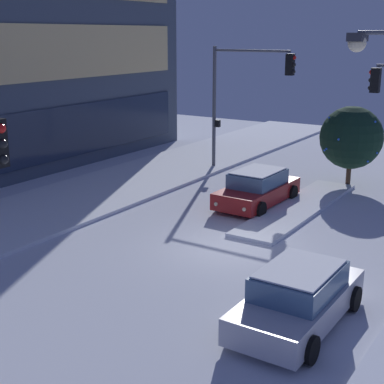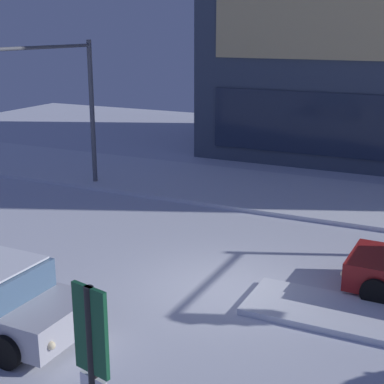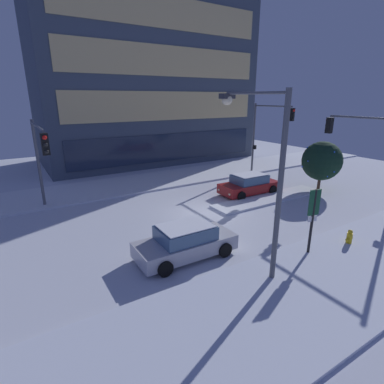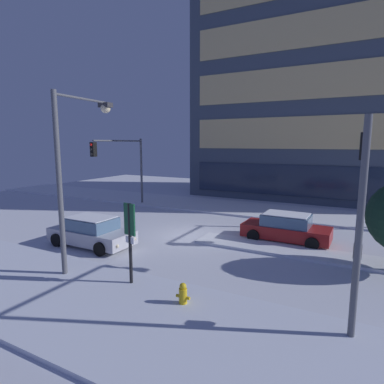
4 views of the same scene
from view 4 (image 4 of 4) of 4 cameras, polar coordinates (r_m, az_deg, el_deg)
ground at (r=18.11m, az=-0.15°, el=-7.86°), size 52.00×52.00×0.00m
curb_strip_near at (r=11.89m, az=-20.19°, el=-17.26°), size 52.00×5.20×0.14m
curb_strip_far at (r=25.53m, az=8.62°, el=-2.89°), size 52.00×5.20×0.14m
median_strip at (r=16.25m, az=16.48°, el=-9.94°), size 9.00×1.80×0.14m
office_tower_main at (r=35.42m, az=22.53°, el=25.98°), size 22.34×10.99×32.08m
car_near at (r=17.09m, az=-17.49°, el=-6.82°), size 4.58×2.12×1.49m
car_far at (r=17.74m, az=16.40°, el=-6.20°), size 4.60×2.15×1.49m
traffic_light_corner_near_right at (r=10.78m, az=28.13°, el=1.75°), size 0.32×4.87×5.86m
traffic_light_corner_far_left at (r=25.41m, az=-12.37°, el=5.80°), size 0.32×5.77×5.54m
street_lamp_arched at (r=13.51m, az=-20.02°, el=6.11°), size 0.60×3.20×7.08m
fire_hydrant at (r=10.63m, az=-1.62°, el=-17.99°), size 0.48×0.26×0.82m
parking_info_sign at (r=11.67m, az=-11.01°, el=-7.37°), size 0.55×0.18×3.08m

